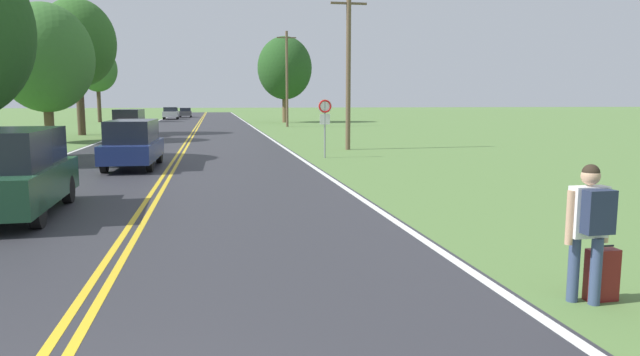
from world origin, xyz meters
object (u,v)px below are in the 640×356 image
(tree_behind_sign, at_px, (285,68))
(tree_mid_treeline, at_px, (77,43))
(traffic_sign, at_px, (325,114))
(tree_left_verge, at_px, (97,70))
(car_silver_suv_mid_far, at_px, (171,113))
(car_dark_grey_sedan_receding, at_px, (186,112))
(car_dark_blue_suv_approaching, at_px, (133,143))
(car_maroon_suv_mid_near, at_px, (129,122))
(tree_right_cluster, at_px, (45,58))
(hitchhiker_person, at_px, (590,220))
(suitcase, at_px, (602,275))
(car_dark_green_van_nearest, at_px, (12,172))

(tree_behind_sign, bearing_deg, tree_mid_treeline, -129.28)
(traffic_sign, xyz_separation_m, tree_behind_sign, (3.29, 40.56, 4.17))
(tree_left_verge, bearing_deg, tree_behind_sign, -12.14)
(car_silver_suv_mid_far, distance_m, car_dark_grey_sedan_receding, 8.97)
(car_dark_blue_suv_approaching, height_order, car_maroon_suv_mid_near, car_maroon_suv_mid_near)
(tree_right_cluster, bearing_deg, tree_mid_treeline, 88.75)
(tree_right_cluster, height_order, car_maroon_suv_mid_near, tree_right_cluster)
(traffic_sign, bearing_deg, hitchhiker_person, -90.94)
(car_maroon_suv_mid_near, bearing_deg, traffic_sign, -146.04)
(car_maroon_suv_mid_near, bearing_deg, suitcase, -161.25)
(tree_behind_sign, relative_size, car_dark_blue_suv_approaching, 2.01)
(car_silver_suv_mid_far, bearing_deg, car_maroon_suv_mid_near, 178.79)
(traffic_sign, distance_m, car_dark_green_van_nearest, 14.25)
(suitcase, bearing_deg, car_dark_green_van_nearest, 50.56)
(tree_left_verge, height_order, tree_mid_treeline, tree_mid_treeline)
(suitcase, height_order, car_maroon_suv_mid_near, car_maroon_suv_mid_near)
(car_dark_green_van_nearest, relative_size, car_silver_suv_mid_far, 0.98)
(tree_mid_treeline, height_order, car_maroon_suv_mid_near, tree_mid_treeline)
(hitchhiker_person, bearing_deg, tree_left_verge, 13.76)
(tree_left_verge, xyz_separation_m, car_dark_grey_sedan_receding, (8.76, 17.99, -5.20))
(tree_mid_treeline, distance_m, car_maroon_suv_mid_near, 7.12)
(car_dark_blue_suv_approaching, bearing_deg, tree_mid_treeline, 17.49)
(suitcase, relative_size, car_dark_grey_sedan_receding, 0.17)
(hitchhiker_person, height_order, car_silver_suv_mid_far, hitchhiker_person)
(car_silver_suv_mid_far, height_order, car_dark_grey_sedan_receding, car_silver_suv_mid_far)
(suitcase, height_order, tree_right_cluster, tree_right_cluster)
(suitcase, relative_size, car_silver_suv_mid_far, 0.15)
(car_dark_green_van_nearest, xyz_separation_m, car_dark_blue_suv_approaching, (1.31, 8.76, -0.04))
(tree_right_cluster, bearing_deg, suitcase, -64.61)
(hitchhiker_person, height_order, suitcase, hitchhiker_person)
(tree_right_cluster, bearing_deg, tree_left_verge, 95.74)
(tree_left_verge, relative_size, car_silver_suv_mid_far, 1.77)
(tree_right_cluster, bearing_deg, traffic_sign, -39.85)
(car_dark_blue_suv_approaching, bearing_deg, car_dark_green_van_nearest, 172.54)
(tree_mid_treeline, distance_m, car_dark_grey_sedan_receding, 44.32)
(car_maroon_suv_mid_near, bearing_deg, tree_mid_treeline, 56.06)
(tree_behind_sign, distance_m, tree_mid_treeline, 27.35)
(car_dark_green_van_nearest, bearing_deg, tree_mid_treeline, 7.25)
(car_dark_blue_suv_approaching, height_order, car_silver_suv_mid_far, car_dark_blue_suv_approaching)
(car_dark_green_van_nearest, distance_m, car_dark_blue_suv_approaching, 8.86)
(tree_behind_sign, bearing_deg, hitchhiker_person, -93.50)
(tree_behind_sign, height_order, car_dark_green_van_nearest, tree_behind_sign)
(car_dark_blue_suv_approaching, bearing_deg, car_dark_grey_sedan_receding, 2.04)
(car_maroon_suv_mid_near, bearing_deg, hitchhiker_person, -161.70)
(tree_behind_sign, height_order, car_silver_suv_mid_far, tree_behind_sign)
(car_dark_grey_sedan_receding, bearing_deg, tree_mid_treeline, 171.95)
(traffic_sign, height_order, car_dark_green_van_nearest, traffic_sign)
(tree_left_verge, bearing_deg, car_maroon_suv_mid_near, -75.80)
(traffic_sign, relative_size, tree_behind_sign, 0.26)
(hitchhiker_person, xyz_separation_m, car_dark_blue_suv_approaching, (-7.32, 15.78, -0.12))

